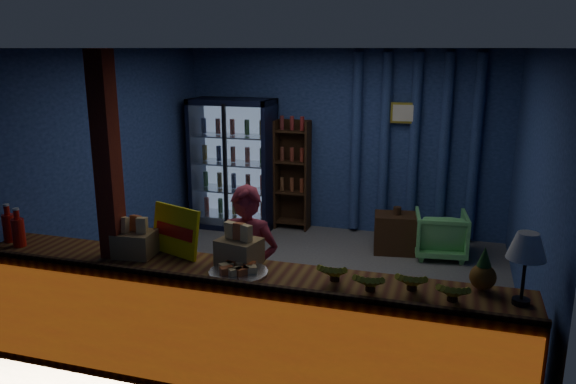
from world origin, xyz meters
name	(u,v)px	position (x,y,z in m)	size (l,w,h in m)	color
ground	(300,287)	(0.00, 0.00, 0.00)	(4.60, 4.60, 0.00)	#515154
room_walls	(301,149)	(0.00, 0.00, 1.57)	(4.60, 4.60, 4.60)	navy
counter	(235,327)	(0.00, -1.91, 0.48)	(4.40, 0.57, 0.99)	brown
support_post	(112,215)	(-1.05, -1.90, 1.30)	(0.16, 0.16, 2.60)	maroon
beverage_cooler	(235,164)	(-1.55, 1.92, 0.93)	(1.20, 0.62, 1.90)	black
bottle_shelf	(293,175)	(-0.70, 2.06, 0.79)	(0.50, 0.28, 1.60)	#352210
curtain_folds	(414,146)	(1.00, 2.14, 1.30)	(1.74, 0.14, 2.50)	navy
framed_picture	(404,113)	(0.85, 2.10, 1.75)	(0.36, 0.04, 0.28)	gold
shopkeeper	(248,271)	(-0.08, -1.41, 0.74)	(0.54, 0.36, 1.49)	maroon
green_chair	(441,234)	(1.45, 1.45, 0.30)	(0.63, 0.65, 0.59)	#5FBF67
side_table	(396,233)	(0.89, 1.45, 0.26)	(0.62, 0.49, 0.61)	#352210
yellow_sign	(175,231)	(-0.59, -1.72, 1.15)	(0.51, 0.27, 0.40)	yellow
soda_bottles	(14,229)	(-2.05, -1.90, 1.09)	(0.28, 0.18, 0.34)	red
snack_box_left	(135,242)	(-0.89, -1.84, 1.07)	(0.34, 0.29, 0.33)	tan
snack_box_centre	(239,250)	(-0.01, -1.76, 1.07)	(0.36, 0.32, 0.33)	tan
pastry_tray	(238,271)	(0.06, -1.96, 0.98)	(0.45, 0.45, 0.07)	silver
banana_bunches	(391,281)	(1.20, -1.96, 1.04)	(1.08, 0.31, 0.17)	yellow
table_lamp	(527,249)	(2.05, -1.89, 1.34)	(0.25, 0.25, 0.50)	black
pineapple	(483,273)	(1.81, -1.74, 1.08)	(0.18, 0.18, 0.31)	brown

